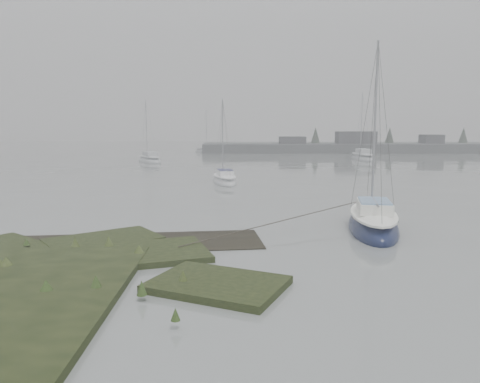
% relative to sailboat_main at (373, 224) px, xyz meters
% --- Properties ---
extents(ground, '(160.00, 160.00, 0.00)m').
position_rel_sailboat_main_xyz_m(ground, '(-6.81, 23.51, -0.26)').
color(ground, slate).
rests_on(ground, ground).
extents(far_shoreline, '(60.00, 8.00, 4.15)m').
position_rel_sailboat_main_xyz_m(far_shoreline, '(20.04, 55.40, 0.59)').
color(far_shoreline, '#4C4F51').
rests_on(far_shoreline, ground).
extents(sailboat_main, '(3.04, 6.30, 8.53)m').
position_rel_sailboat_main_xyz_m(sailboat_main, '(0.00, 0.00, 0.00)').
color(sailboat_main, '#111937').
rests_on(sailboat_main, ground).
extents(sailboat_white, '(2.56, 5.05, 6.81)m').
position_rel_sailboat_main_xyz_m(sailboat_white, '(-6.63, 15.94, -0.05)').
color(sailboat_white, silver).
rests_on(sailboat_white, ground).
extents(sailboat_far_a, '(4.40, 5.74, 7.87)m').
position_rel_sailboat_main_xyz_m(sailboat_far_a, '(-15.88, 35.73, -0.02)').
color(sailboat_far_a, silver).
rests_on(sailboat_far_a, ground).
extents(sailboat_far_b, '(2.41, 6.47, 8.99)m').
position_rel_sailboat_main_xyz_m(sailboat_far_b, '(10.11, 38.94, 0.01)').
color(sailboat_far_b, '#A8ADB1').
rests_on(sailboat_far_b, ground).
extents(sailboat_far_c, '(5.12, 1.94, 7.10)m').
position_rel_sailboat_main_xyz_m(sailboat_far_c, '(-9.73, 55.82, -0.04)').
color(sailboat_far_c, '#9FA3A7').
rests_on(sailboat_far_c, ground).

